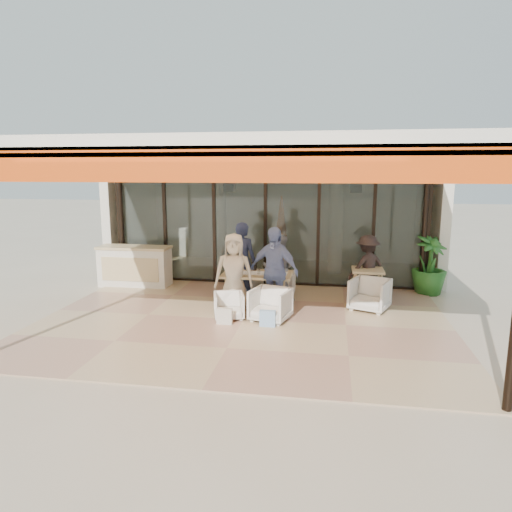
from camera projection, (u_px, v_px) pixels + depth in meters
The scene contains 21 objects.
ground at pixel (244, 321), 9.07m from camera, with size 70.00×70.00×0.00m, color #C6B293.
terrace_floor at pixel (244, 321), 9.07m from camera, with size 8.00×6.00×0.01m, color tan.
terrace_structure at pixel (240, 153), 8.21m from camera, with size 8.00×6.00×3.40m.
glass_storefront at pixel (265, 224), 11.68m from camera, with size 8.08×0.10×3.20m.
interior_block at pixel (277, 194), 13.81m from camera, with size 9.05×3.62×3.52m.
host_counter at pixel (135, 266), 11.73m from camera, with size 1.85×0.65×1.04m.
dining_table at pixel (257, 276), 9.94m from camera, with size 1.50×0.90×0.93m.
chair_far_left at pixel (246, 280), 10.98m from camera, with size 0.66×0.62×0.68m, color silver.
chair_far_right at pixel (281, 282), 10.85m from camera, with size 0.65×0.61×0.67m, color silver.
chair_near_left at pixel (229, 305), 9.14m from camera, with size 0.58×0.54×0.59m, color silver.
chair_near_right at pixel (270, 303), 9.00m from camera, with size 0.71×0.67×0.73m, color silver.
diner_navy at pixel (242, 261), 10.39m from camera, with size 0.66×0.43×1.81m, color #1B223B.
diner_grey at pixel (279, 268), 10.28m from camera, with size 0.75×0.58×1.54m, color slate.
diner_cream at pixel (234, 273), 9.53m from camera, with size 0.82×0.53×1.67m, color beige.
diner_periwinkle at pixel (274, 271), 9.38m from camera, with size 1.07×0.45×1.83m, color #687BAE.
tote_bag_cream at pixel (224, 317), 8.78m from camera, with size 0.30×0.10×0.34m, color silver.
tote_bag_blue at pixel (268, 319), 8.65m from camera, with size 0.30×0.10×0.34m, color #99BFD8.
side_table at pixel (368, 274), 10.35m from camera, with size 0.70×0.70×0.74m.
side_chair at pixel (370, 293), 9.67m from camera, with size 0.75×0.70×0.77m, color silver.
standing_woman at pixel (367, 267), 10.57m from camera, with size 0.96×0.55×1.49m, color black.
potted_palm at pixel (429, 265), 10.94m from camera, with size 0.81×0.81×1.44m, color #1E5919.
Camera 1 is at (1.65, -8.52, 2.94)m, focal length 32.00 mm.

